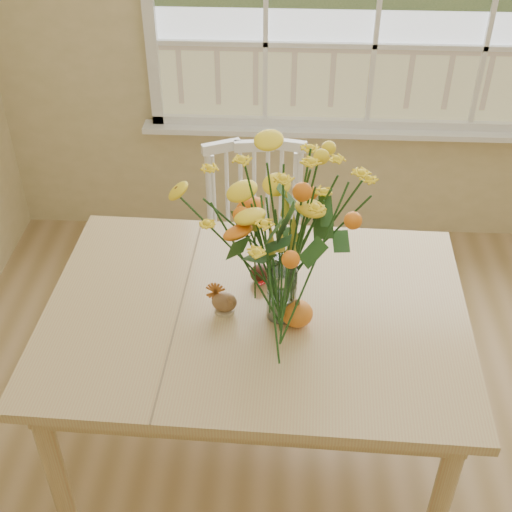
{
  "coord_description": "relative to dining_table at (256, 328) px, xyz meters",
  "views": [
    {
      "loc": [
        -0.42,
        -1.18,
        2.4
      ],
      "look_at": [
        -0.52,
        0.63,
        1.01
      ],
      "focal_mm": 48.0,
      "sensor_mm": 36.0,
      "label": 1
    }
  ],
  "objects": [
    {
      "name": "turkey_figurine",
      "position": [
        -0.11,
        -0.02,
        0.14
      ],
      "size": [
        0.09,
        0.07,
        0.11
      ],
      "rotation": [
        0.0,
        0.0,
        -0.1
      ],
      "color": "#CCB78C",
      "rests_on": "dining_table"
    },
    {
      "name": "dining_table",
      "position": [
        0.0,
        0.0,
        0.0
      ],
      "size": [
        1.51,
        1.1,
        0.79
      ],
      "rotation": [
        0.0,
        0.0,
        -0.03
      ],
      "color": "tan",
      "rests_on": "floor"
    },
    {
      "name": "flower_vase",
      "position": [
        0.09,
        -0.02,
        0.44
      ],
      "size": [
        0.48,
        0.48,
        0.57
      ],
      "color": "white",
      "rests_on": "dining_table"
    },
    {
      "name": "windsor_chair",
      "position": [
        -0.04,
        0.76,
        -0.16
      ],
      "size": [
        0.5,
        0.48,
        0.97
      ],
      "rotation": [
        0.0,
        0.0,
        0.11
      ],
      "color": "white",
      "rests_on": "floor"
    },
    {
      "name": "pumpkin",
      "position": [
        0.14,
        -0.07,
        0.13
      ],
      "size": [
        0.11,
        0.11,
        0.09
      ],
      "primitive_type": "ellipsoid",
      "color": "orange",
      "rests_on": "dining_table"
    },
    {
      "name": "dark_gourd",
      "position": [
        0.01,
        0.16,
        0.13
      ],
      "size": [
        0.12,
        0.07,
        0.07
      ],
      "color": "#38160F",
      "rests_on": "dining_table"
    },
    {
      "name": "wall_back",
      "position": [
        0.52,
        1.64,
        0.65
      ],
      "size": [
        4.0,
        0.02,
        2.7
      ],
      "primitive_type": "cube",
      "color": "#C8B880",
      "rests_on": "floor"
    }
  ]
}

